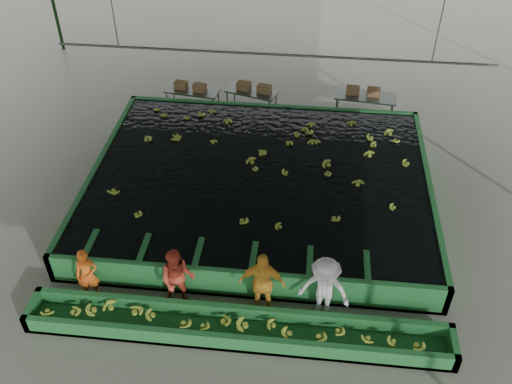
# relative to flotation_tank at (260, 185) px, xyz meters

# --- Properties ---
(ground) EXTENTS (80.00, 80.00, 0.00)m
(ground) POSITION_rel_flotation_tank_xyz_m (0.00, -1.50, -0.45)
(ground) COLOR slate
(ground) RESTS_ON ground
(shed_roof) EXTENTS (20.00, 22.00, 0.04)m
(shed_roof) POSITION_rel_flotation_tank_xyz_m (0.00, -1.50, 4.55)
(shed_roof) COLOR gray
(shed_roof) RESTS_ON shed_posts
(shed_posts) EXTENTS (20.00, 22.00, 5.00)m
(shed_posts) POSITION_rel_flotation_tank_xyz_m (0.00, -1.50, 2.05)
(shed_posts) COLOR black
(shed_posts) RESTS_ON ground
(flotation_tank) EXTENTS (10.00, 8.00, 0.90)m
(flotation_tank) POSITION_rel_flotation_tank_xyz_m (0.00, 0.00, 0.00)
(flotation_tank) COLOR #20662D
(flotation_tank) RESTS_ON ground
(tank_water) EXTENTS (9.70, 7.70, 0.00)m
(tank_water) POSITION_rel_flotation_tank_xyz_m (0.00, -0.00, 0.40)
(tank_water) COLOR black
(tank_water) RESTS_ON flotation_tank
(sorting_trough) EXTENTS (10.00, 1.00, 0.50)m
(sorting_trough) POSITION_rel_flotation_tank_xyz_m (0.00, -5.10, -0.20)
(sorting_trough) COLOR #20662D
(sorting_trough) RESTS_ON ground
(cableway_rail) EXTENTS (0.08, 0.08, 14.00)m
(cableway_rail) POSITION_rel_flotation_tank_xyz_m (0.00, 3.50, 2.55)
(cableway_rail) COLOR #59605B
(cableway_rail) RESTS_ON shed_roof
(rail_hanger_left) EXTENTS (0.04, 0.04, 2.00)m
(rail_hanger_left) POSITION_rel_flotation_tank_xyz_m (-5.00, 3.50, 3.55)
(rail_hanger_left) COLOR #59605B
(rail_hanger_left) RESTS_ON shed_roof
(rail_hanger_right) EXTENTS (0.04, 0.04, 2.00)m
(rail_hanger_right) POSITION_rel_flotation_tank_xyz_m (5.00, 3.50, 3.55)
(rail_hanger_right) COLOR #59605B
(rail_hanger_right) RESTS_ON shed_roof
(worker_a) EXTENTS (0.62, 0.48, 1.50)m
(worker_a) POSITION_rel_flotation_tank_xyz_m (-3.78, -4.30, 0.30)
(worker_a) COLOR orange
(worker_a) RESTS_ON ground
(worker_b) EXTENTS (0.93, 0.77, 1.75)m
(worker_b) POSITION_rel_flotation_tank_xyz_m (-1.52, -4.30, 0.43)
(worker_b) COLOR #BF3F28
(worker_b) RESTS_ON ground
(worker_c) EXTENTS (1.11, 0.47, 1.89)m
(worker_c) POSITION_rel_flotation_tank_xyz_m (0.50, -4.30, 0.49)
(worker_c) COLOR gold
(worker_c) RESTS_ON ground
(worker_d) EXTENTS (1.32, 0.91, 1.87)m
(worker_d) POSITION_rel_flotation_tank_xyz_m (1.97, -4.30, 0.48)
(worker_d) COLOR silver
(worker_d) RESTS_ON ground
(packing_table_left) EXTENTS (2.03, 1.02, 0.89)m
(packing_table_left) POSITION_rel_flotation_tank_xyz_m (-2.95, 4.68, -0.01)
(packing_table_left) COLOR #59605B
(packing_table_left) RESTS_ON ground
(packing_table_mid) EXTENTS (1.98, 1.23, 0.84)m
(packing_table_mid) POSITION_rel_flotation_tank_xyz_m (-0.81, 4.90, -0.03)
(packing_table_mid) COLOR #59605B
(packing_table_mid) RESTS_ON ground
(packing_table_right) EXTENTS (2.23, 1.08, 0.98)m
(packing_table_right) POSITION_rel_flotation_tank_xyz_m (3.27, 4.79, 0.04)
(packing_table_right) COLOR #59605B
(packing_table_right) RESTS_ON ground
(box_stack_left) EXTENTS (1.20, 0.50, 0.25)m
(box_stack_left) POSITION_rel_flotation_tank_xyz_m (-3.02, 4.70, 0.44)
(box_stack_left) COLOR brown
(box_stack_left) RESTS_ON packing_table_left
(box_stack_mid) EXTENTS (1.31, 0.60, 0.27)m
(box_stack_mid) POSITION_rel_flotation_tank_xyz_m (-0.73, 4.93, 0.39)
(box_stack_mid) COLOR brown
(box_stack_mid) RESTS_ON packing_table_mid
(box_stack_right) EXTENTS (1.20, 0.38, 0.26)m
(box_stack_right) POSITION_rel_flotation_tank_xyz_m (3.17, 4.88, 0.53)
(box_stack_right) COLOR brown
(box_stack_right) RESTS_ON packing_table_right
(floating_bananas) EXTENTS (9.08, 6.19, 0.12)m
(floating_bananas) POSITION_rel_flotation_tank_xyz_m (0.00, 0.80, 0.40)
(floating_bananas) COLOR #91A72F
(floating_bananas) RESTS_ON tank_water
(trough_bananas) EXTENTS (9.38, 0.63, 0.13)m
(trough_bananas) POSITION_rel_flotation_tank_xyz_m (0.00, -5.10, -0.05)
(trough_bananas) COLOR #91A72F
(trough_bananas) RESTS_ON sorting_trough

